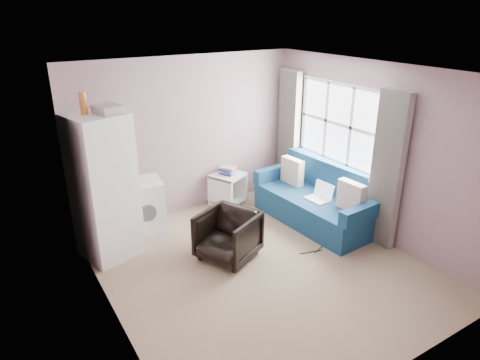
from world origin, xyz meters
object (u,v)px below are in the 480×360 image
object	(u,v)px
armchair	(228,233)
fridge	(104,187)
washing_machine	(143,205)
sofa	(319,201)
side_table	(228,186)

from	to	relation	value
armchair	fridge	distance (m)	1.73
armchair	washing_machine	world-z (taller)	washing_machine
sofa	armchair	bearing A→B (deg)	-177.51
fridge	washing_machine	distance (m)	0.94
armchair	fridge	bearing A→B (deg)	-151.34
fridge	side_table	bearing A→B (deg)	-1.04
washing_machine	fridge	bearing A→B (deg)	-139.89
washing_machine	armchair	bearing A→B (deg)	-55.23
armchair	sofa	xyz separation A→B (m)	(1.76, 0.19, -0.03)
sofa	fridge	bearing A→B (deg)	162.58
armchair	washing_machine	distance (m)	1.50
armchair	sofa	world-z (taller)	sofa
armchair	sofa	bearing A→B (deg)	70.51
fridge	side_table	world-z (taller)	fridge
washing_machine	sofa	size ratio (longest dim) A/B	0.38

